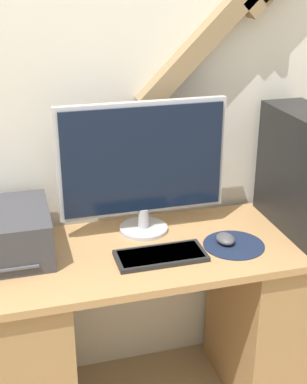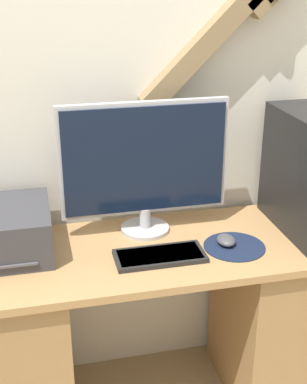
% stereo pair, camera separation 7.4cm
% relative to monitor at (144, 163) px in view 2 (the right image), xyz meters
% --- Properties ---
extents(wall_back, '(6.40, 0.15, 2.70)m').
position_rel_monitor_xyz_m(wall_back, '(-0.00, 0.18, 0.29)').
color(wall_back, silver).
rests_on(wall_back, ground_plane).
extents(desk, '(1.60, 0.57, 0.78)m').
position_rel_monitor_xyz_m(desk, '(-0.01, -0.16, -0.67)').
color(desk, tan).
rests_on(desk, ground_plane).
extents(monitor, '(0.67, 0.20, 0.54)m').
position_rel_monitor_xyz_m(monitor, '(0.00, 0.00, 0.00)').
color(monitor, '#B7B7BC').
rests_on(monitor, desk).
extents(keyboard, '(0.34, 0.15, 0.02)m').
position_rel_monitor_xyz_m(keyboard, '(0.01, -0.24, -0.28)').
color(keyboard, black).
rests_on(keyboard, desk).
extents(mousepad, '(0.24, 0.24, 0.00)m').
position_rel_monitor_xyz_m(mousepad, '(0.31, -0.22, -0.29)').
color(mousepad, '#19233D').
rests_on(mousepad, desk).
extents(mouse, '(0.07, 0.09, 0.04)m').
position_rel_monitor_xyz_m(mouse, '(0.28, -0.20, -0.27)').
color(mouse, '#4C4C51').
rests_on(mouse, mousepad).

